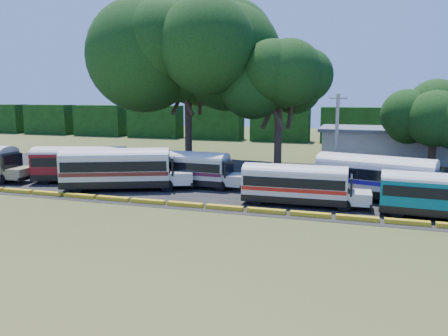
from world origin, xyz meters
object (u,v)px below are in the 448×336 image
(bus_white_red, at_px, (297,183))
(bus_teal, at_px, (446,193))
(bus_red, at_px, (83,162))
(bus_cream_west, at_px, (119,167))
(tree_west, at_px, (187,50))

(bus_white_red, xyz_separation_m, bus_teal, (9.71, -0.78, 0.03))
(bus_red, distance_m, bus_cream_west, 5.25)
(bus_white_red, xyz_separation_m, tree_west, (-14.44, 14.62, 11.15))
(bus_cream_west, distance_m, bus_teal, 24.90)
(bus_teal, height_order, tree_west, tree_west)
(bus_red, height_order, bus_teal, bus_red)
(bus_red, distance_m, bus_teal, 29.96)
(bus_red, height_order, tree_west, tree_west)
(bus_cream_west, height_order, bus_teal, bus_cream_west)
(bus_cream_west, bearing_deg, bus_teal, -25.90)
(bus_cream_west, bearing_deg, tree_west, 64.59)
(bus_teal, bearing_deg, bus_cream_west, -179.03)
(bus_cream_west, bearing_deg, bus_red, 136.84)
(bus_white_red, height_order, tree_west, tree_west)
(bus_red, relative_size, bus_teal, 1.12)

